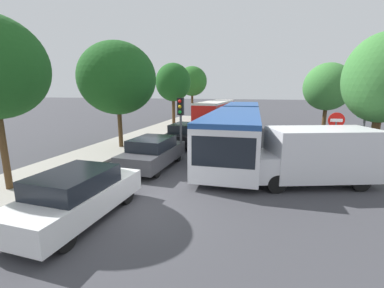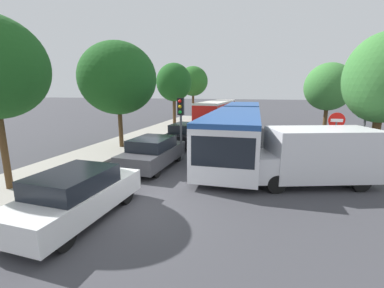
# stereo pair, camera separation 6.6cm
# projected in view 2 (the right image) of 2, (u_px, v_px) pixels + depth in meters

# --- Properties ---
(ground_plane) EXTENTS (200.00, 200.00, 0.00)m
(ground_plane) POSITION_uv_depth(u_px,v_px,m) (146.00, 210.00, 8.34)
(ground_plane) COLOR #3D3D42
(kerb_strip_left) EXTENTS (3.20, 33.42, 0.14)m
(kerb_strip_left) POSITION_uv_depth(u_px,v_px,m) (141.00, 137.00, 20.93)
(kerb_strip_left) COLOR #9E998E
(kerb_strip_left) RESTS_ON ground
(articulated_bus) EXTENTS (3.11, 17.70, 2.62)m
(articulated_bus) POSITION_uv_depth(u_px,v_px,m) (239.00, 124.00, 17.57)
(articulated_bus) COLOR silver
(articulated_bus) RESTS_ON ground
(city_bus_rear) EXTENTS (3.08, 11.62, 2.48)m
(city_bus_rear) POSITION_uv_depth(u_px,v_px,m) (217.00, 110.00, 30.60)
(city_bus_rear) COLOR red
(city_bus_rear) RESTS_ON ground
(queued_car_white) EXTENTS (2.00, 4.41, 1.51)m
(queued_car_white) POSITION_uv_depth(u_px,v_px,m) (76.00, 195.00, 7.60)
(queued_car_white) COLOR white
(queued_car_white) RESTS_ON ground
(queued_car_graphite) EXTENTS (2.01, 4.43, 1.52)m
(queued_car_graphite) POSITION_uv_depth(u_px,v_px,m) (153.00, 152.00, 12.75)
(queued_car_graphite) COLOR #47474C
(queued_car_graphite) RESTS_ON ground
(queued_car_black) EXTENTS (2.02, 4.45, 1.52)m
(queued_car_black) POSITION_uv_depth(u_px,v_px,m) (186.00, 134.00, 17.88)
(queued_car_black) COLOR black
(queued_car_black) RESTS_ON ground
(white_van) EXTENTS (5.36, 3.42, 2.31)m
(white_van) POSITION_uv_depth(u_px,v_px,m) (315.00, 155.00, 10.35)
(white_van) COLOR silver
(white_van) RESTS_ON ground
(traffic_light) EXTENTS (0.32, 0.36, 3.40)m
(traffic_light) POSITION_uv_depth(u_px,v_px,m) (181.00, 115.00, 13.66)
(traffic_light) COLOR #56595E
(traffic_light) RESTS_ON ground
(no_entry_sign) EXTENTS (0.70, 0.08, 2.82)m
(no_entry_sign) POSITION_uv_depth(u_px,v_px,m) (335.00, 133.00, 11.68)
(no_entry_sign) COLOR #56595E
(no_entry_sign) RESTS_ON ground
(direction_sign_post) EXTENTS (0.22, 1.40, 3.60)m
(direction_sign_post) POSITION_uv_depth(u_px,v_px,m) (366.00, 117.00, 12.01)
(direction_sign_post) COLOR #56595E
(direction_sign_post) RESTS_ON ground
(tree_left_mid) EXTENTS (4.81, 4.81, 6.76)m
(tree_left_mid) POSITION_uv_depth(u_px,v_px,m) (119.00, 80.00, 16.02)
(tree_left_mid) COLOR #51381E
(tree_left_mid) RESTS_ON ground
(tree_left_far) EXTENTS (3.50, 3.50, 6.41)m
(tree_left_far) POSITION_uv_depth(u_px,v_px,m) (174.00, 82.00, 25.51)
(tree_left_far) COLOR #51381E
(tree_left_far) RESTS_ON ground
(tree_left_distant) EXTENTS (3.92, 3.92, 6.88)m
(tree_left_distant) POSITION_uv_depth(u_px,v_px,m) (193.00, 82.00, 34.22)
(tree_left_distant) COLOR #51381E
(tree_left_distant) RESTS_ON ground
(tree_right_near) EXTENTS (3.33, 3.33, 6.32)m
(tree_right_near) POSITION_uv_depth(u_px,v_px,m) (384.00, 79.00, 11.40)
(tree_right_near) COLOR #51381E
(tree_right_near) RESTS_ON ground
(tree_right_mid) EXTENTS (4.03, 4.03, 6.10)m
(tree_right_mid) POSITION_uv_depth(u_px,v_px,m) (328.00, 88.00, 22.13)
(tree_right_mid) COLOR #51381E
(tree_right_mid) RESTS_ON ground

